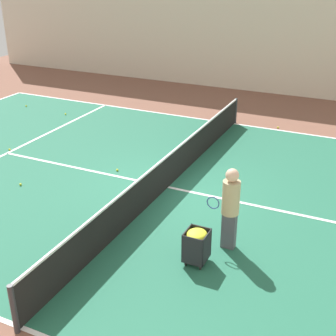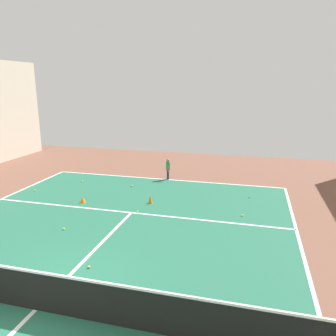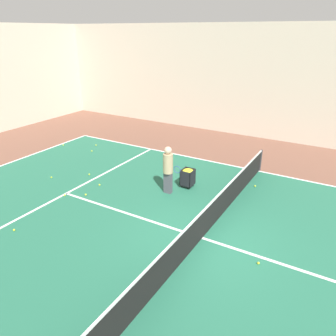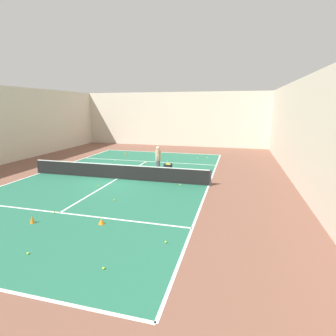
{
  "view_description": "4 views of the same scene",
  "coord_description": "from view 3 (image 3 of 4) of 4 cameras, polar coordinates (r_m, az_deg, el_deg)",
  "views": [
    {
      "loc": [
        10.24,
        4.8,
        5.7
      ],
      "look_at": [
        0.0,
        0.0,
        0.57
      ],
      "focal_mm": 50.0,
      "sensor_mm": 36.0,
      "label": 1
    },
    {
      "loc": [
        -4.26,
        5.07,
        4.64
      ],
      "look_at": [
        -0.18,
        -10.35,
        0.59
      ],
      "focal_mm": 35.0,
      "sensor_mm": 36.0,
      "label": 2
    },
    {
      "loc": [
        -7.52,
        -3.27,
        5.7
      ],
      "look_at": [
        2.03,
        2.38,
        1.01
      ],
      "focal_mm": 35.0,
      "sensor_mm": 36.0,
      "label": 3
    },
    {
      "loc": [
        7.25,
        -14.7,
        4.49
      ],
      "look_at": [
        2.85,
        1.97,
        0.44
      ],
      "focal_mm": 28.0,
      "sensor_mm": 36.0,
      "label": 4
    }
  ],
  "objects": [
    {
      "name": "tennis_ball_11",
      "position": [
        9.29,
        15.47,
        -15.66
      ],
      "size": [
        0.07,
        0.07,
        0.07
      ],
      "primitive_type": "sphere",
      "color": "yellow",
      "rests_on": "ground"
    },
    {
      "name": "tennis_ball_4",
      "position": [
        12.8,
        -17.56,
        -4.53
      ],
      "size": [
        0.07,
        0.07,
        0.07
      ],
      "primitive_type": "sphere",
      "color": "yellow",
      "rests_on": "ground"
    },
    {
      "name": "tennis_ball_2",
      "position": [
        17.91,
        -12.43,
        3.92
      ],
      "size": [
        0.07,
        0.07,
        0.07
      ],
      "primitive_type": "sphere",
      "color": "yellow",
      "rests_on": "ground"
    },
    {
      "name": "court_playing_area",
      "position": [
        9.99,
        5.95,
        -12.03
      ],
      "size": [
        11.62,
        20.53,
        0.0
      ],
      "color": "#23664C",
      "rests_on": "ground"
    },
    {
      "name": "line_centre_service",
      "position": [
        9.99,
        5.95,
        -12.02
      ],
      "size": [
        0.1,
        11.29,
        0.0
      ],
      "primitive_type": "cube",
      "color": "white",
      "rests_on": "ground"
    },
    {
      "name": "tennis_ball_19",
      "position": [
        18.38,
        -17.78,
        3.83
      ],
      "size": [
        0.07,
        0.07,
        0.07
      ],
      "primitive_type": "sphere",
      "color": "yellow",
      "rests_on": "ground"
    },
    {
      "name": "hall_enclosure_right",
      "position": [
        18.72,
        20.79,
        13.33
      ],
      "size": [
        0.15,
        30.5,
        6.1
      ],
      "color": "beige",
      "rests_on": "ground"
    },
    {
      "name": "line_sideline_right",
      "position": [
        14.86,
        15.49,
        -0.51
      ],
      "size": [
        0.1,
        20.53,
        0.0
      ],
      "primitive_type": "cube",
      "color": "white",
      "rests_on": "ground"
    },
    {
      "name": "tennis_ball_16",
      "position": [
        17.08,
        -13.13,
        2.91
      ],
      "size": [
        0.07,
        0.07,
        0.07
      ],
      "primitive_type": "sphere",
      "color": "yellow",
      "rests_on": "ground"
    },
    {
      "name": "line_service_far",
      "position": [
        12.98,
        -17.29,
        -4.25
      ],
      "size": [
        11.62,
        0.1,
        0.0
      ],
      "primitive_type": "cube",
      "color": "white",
      "rests_on": "ground"
    },
    {
      "name": "tennis_ball_15",
      "position": [
        13.35,
        14.92,
        -3.04
      ],
      "size": [
        0.07,
        0.07,
        0.07
      ],
      "primitive_type": "sphere",
      "color": "yellow",
      "rests_on": "ground"
    },
    {
      "name": "tennis_ball_13",
      "position": [
        12.62,
        -14.14,
        -4.52
      ],
      "size": [
        0.07,
        0.07,
        0.07
      ],
      "primitive_type": "sphere",
      "color": "yellow",
      "rests_on": "ground"
    },
    {
      "name": "coach_at_net",
      "position": [
        12.03,
        0.02,
        0.18
      ],
      "size": [
        0.38,
        0.69,
        1.84
      ],
      "rotation": [
        0.0,
        0.0,
        -1.59
      ],
      "color": "#4C4C56",
      "rests_on": "ground"
    },
    {
      "name": "ball_cart",
      "position": [
        12.72,
        3.46,
        -1.18
      ],
      "size": [
        0.49,
        0.45,
        0.75
      ],
      "color": "black",
      "rests_on": "ground"
    },
    {
      "name": "ground_plane",
      "position": [
        9.99,
        5.95,
        -12.04
      ],
      "size": [
        34.2,
        34.2,
        0.0
      ],
      "primitive_type": "plane",
      "color": "brown"
    },
    {
      "name": "tennis_ball_5",
      "position": [
        14.32,
        -13.55,
        -1.08
      ],
      "size": [
        0.07,
        0.07,
        0.07
      ],
      "primitive_type": "sphere",
      "color": "yellow",
      "rests_on": "ground"
    },
    {
      "name": "tennis_ball_1",
      "position": [
        14.48,
        -19.65,
        -1.54
      ],
      "size": [
        0.07,
        0.07,
        0.07
      ],
      "primitive_type": "sphere",
      "color": "yellow",
      "rests_on": "ground"
    },
    {
      "name": "tennis_ball_0",
      "position": [
        11.27,
        -25.23,
        -9.74
      ],
      "size": [
        0.07,
        0.07,
        0.07
      ],
      "primitive_type": "sphere",
      "color": "yellow",
      "rests_on": "ground"
    },
    {
      "name": "tennis_net",
      "position": [
        9.71,
        6.07,
        -9.64
      ],
      "size": [
        11.92,
        0.1,
        0.95
      ],
      "color": "#2D2D33",
      "rests_on": "ground"
    },
    {
      "name": "tennis_ball_17",
      "position": [
        13.27,
        -11.83,
        -2.88
      ],
      "size": [
        0.07,
        0.07,
        0.07
      ],
      "primitive_type": "sphere",
      "color": "yellow",
      "rests_on": "ground"
    }
  ]
}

